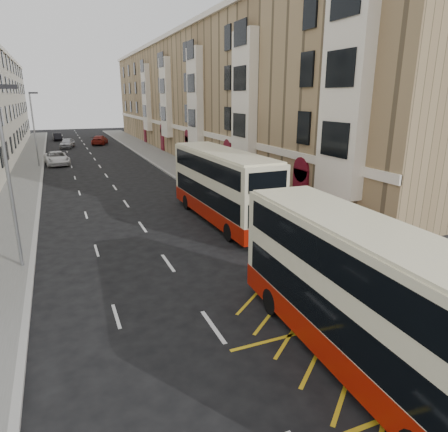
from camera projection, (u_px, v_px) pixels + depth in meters
name	position (u px, v px, depth m)	size (l,w,h in m)	color
ground	(269.00, 406.00, 10.29)	(200.00, 200.00, 0.00)	black
pavement_right	(194.00, 176.00, 39.75)	(4.00, 120.00, 0.15)	slate
pavement_left	(21.00, 189.00, 34.03)	(3.00, 120.00, 0.15)	slate
kerb_right	(174.00, 177.00, 39.01)	(0.25, 120.00, 0.15)	#9B9A95
kerb_left	(41.00, 188.00, 34.58)	(0.25, 120.00, 0.15)	#9B9A95
road_markings	(95.00, 160.00, 50.08)	(10.00, 110.00, 0.01)	silver
terrace_right	(205.00, 98.00, 53.74)	(10.75, 79.00, 15.25)	#A2865E
guard_railing	(332.00, 259.00, 17.44)	(0.06, 6.56, 1.01)	#B1051A
street_lamp_near	(9.00, 169.00, 17.23)	(0.93, 0.18, 8.00)	gray
street_lamp_far	(34.00, 125.00, 43.76)	(0.93, 0.18, 8.00)	gray
double_decker_front	(363.00, 297.00, 11.34)	(2.94, 10.85, 4.29)	beige
double_decker_rear	(222.00, 186.00, 24.99)	(2.84, 11.29, 4.48)	beige
pedestrian_far	(426.00, 293.00, 14.07)	(1.02, 0.42, 1.74)	black
white_van	(57.00, 158.00, 46.61)	(2.53, 5.49, 1.53)	white
car_silver	(67.00, 143.00, 61.96)	(1.78, 4.41, 1.50)	#B6B8BD
car_dark	(57.00, 137.00, 72.39)	(1.40, 4.02, 1.32)	black
car_red	(100.00, 140.00, 66.43)	(2.09, 5.13, 1.49)	maroon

